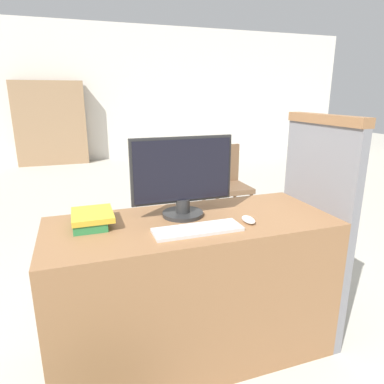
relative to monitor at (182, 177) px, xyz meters
name	(u,v)px	position (x,y,z in m)	size (l,w,h in m)	color
wall_back	(96,94)	(0.02, 6.13, 0.41)	(12.00, 0.06, 2.80)	silver
desk	(192,288)	(0.02, -0.09, -0.60)	(1.45, 0.60, 0.78)	#8C603D
carrel_divider	(315,226)	(0.77, -0.10, -0.33)	(0.07, 0.58, 1.29)	slate
monitor	(182,177)	(0.00, 0.00, 0.00)	(0.53, 0.21, 0.42)	#282828
keyboard	(198,230)	(0.00, -0.23, -0.20)	(0.42, 0.14, 0.02)	silver
mouse	(248,220)	(0.28, -0.20, -0.19)	(0.05, 0.10, 0.03)	white
book_stack	(91,219)	(-0.46, 0.01, -0.17)	(0.19, 0.24, 0.07)	#2D7F42
far_chair	(224,181)	(0.98, 1.63, -0.49)	(0.44, 0.44, 0.87)	brown
bookshelf_far	(51,123)	(-0.92, 5.89, -0.16)	(1.35, 0.32, 1.64)	#9E7A56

